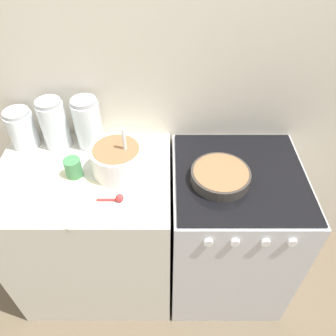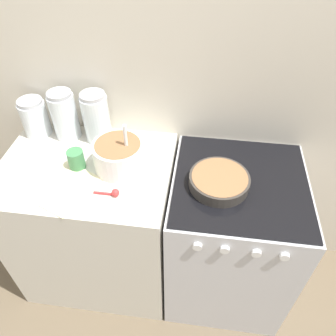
% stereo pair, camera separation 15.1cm
% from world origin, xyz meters
% --- Properties ---
extents(ground_plane, '(12.00, 12.00, 0.00)m').
position_xyz_m(ground_plane, '(0.00, 0.00, 0.00)').
color(ground_plane, brown).
extents(wall_back, '(4.69, 0.05, 2.40)m').
position_xyz_m(wall_back, '(0.00, 0.66, 1.20)').
color(wall_back, beige).
rests_on(wall_back, ground_plane).
extents(countertop_cabinet, '(0.85, 0.64, 0.92)m').
position_xyz_m(countertop_cabinet, '(-0.42, 0.32, 0.46)').
color(countertop_cabinet, silver).
rests_on(countertop_cabinet, ground_plane).
extents(stove, '(0.64, 0.65, 0.92)m').
position_xyz_m(stove, '(0.34, 0.32, 0.46)').
color(stove, silver).
rests_on(stove, ground_plane).
extents(mixing_bowl, '(0.24, 0.24, 0.25)m').
position_xyz_m(mixing_bowl, '(-0.24, 0.34, 1.00)').
color(mixing_bowl, white).
rests_on(mixing_bowl, countertop_cabinet).
extents(baking_pan, '(0.27, 0.27, 0.06)m').
position_xyz_m(baking_pan, '(0.23, 0.28, 0.95)').
color(baking_pan, '#38332D').
rests_on(baking_pan, stove).
extents(storage_jar_left, '(0.14, 0.14, 0.20)m').
position_xyz_m(storage_jar_left, '(-0.75, 0.55, 1.00)').
color(storage_jar_left, silver).
rests_on(storage_jar_left, countertop_cabinet).
extents(storage_jar_middle, '(0.13, 0.13, 0.26)m').
position_xyz_m(storage_jar_middle, '(-0.58, 0.55, 1.03)').
color(storage_jar_middle, silver).
rests_on(storage_jar_middle, countertop_cabinet).
extents(storage_jar_right, '(0.14, 0.14, 0.27)m').
position_xyz_m(storage_jar_right, '(-0.41, 0.55, 1.03)').
color(storage_jar_right, silver).
rests_on(storage_jar_right, countertop_cabinet).
extents(tin_can, '(0.08, 0.08, 0.10)m').
position_xyz_m(tin_can, '(-0.45, 0.31, 0.97)').
color(tin_can, '#3F7F4C').
rests_on(tin_can, countertop_cabinet).
extents(recipe_page, '(0.32, 0.34, 0.01)m').
position_xyz_m(recipe_page, '(-0.46, 0.16, 0.92)').
color(recipe_page, beige).
rests_on(recipe_page, countertop_cabinet).
extents(measuring_spoon, '(0.12, 0.04, 0.04)m').
position_xyz_m(measuring_spoon, '(-0.23, 0.15, 0.93)').
color(measuring_spoon, red).
rests_on(measuring_spoon, countertop_cabinet).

